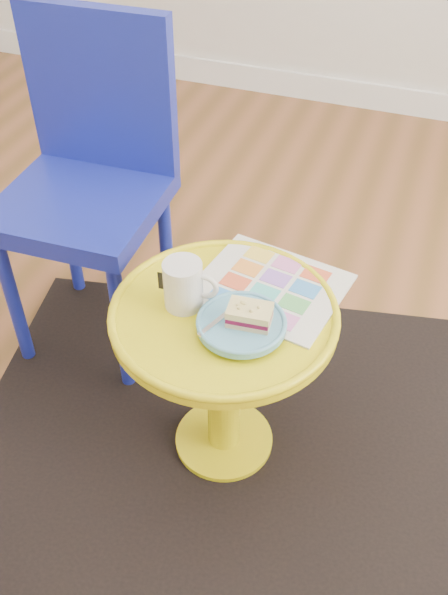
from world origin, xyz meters
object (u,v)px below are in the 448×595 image
(mug, at_px, (184,284))
(chair, at_px, (90,172))
(side_table, at_px, (224,354))
(plate, at_px, (241,324))
(newspaper, at_px, (270,286))

(mug, bearing_deg, chair, 135.50)
(side_table, bearing_deg, mug, -175.94)
(side_table, distance_m, mug, 0.21)
(plate, bearing_deg, newspaper, 83.92)
(chair, bearing_deg, newspaper, -23.24)
(side_table, distance_m, plate, 0.16)
(chair, relative_size, plate, 4.91)
(side_table, distance_m, newspaper, 0.18)
(newspaper, bearing_deg, side_table, -112.19)
(chair, relative_size, mug, 7.55)
(newspaper, bearing_deg, plate, -85.74)
(chair, distance_m, mug, 0.52)
(side_table, bearing_deg, chair, 146.21)
(newspaper, relative_size, plate, 1.68)
(plate, bearing_deg, side_table, 141.49)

